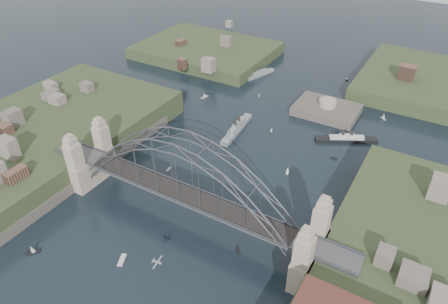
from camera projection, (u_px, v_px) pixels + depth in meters
ground at (188, 220)px, 101.52m from camera, size 500.00×500.00×0.00m
bridge at (185, 182)px, 94.46m from camera, size 84.00×13.80×24.60m
shore_west at (34, 148)px, 124.27m from camera, size 50.50×90.00×12.00m
headland_nw at (207, 54)px, 191.22m from camera, size 60.00×45.00×9.00m
fort_island at (326, 114)px, 146.14m from camera, size 22.00×16.00×9.40m
naval_cruiser_near at (237, 128)px, 135.65m from camera, size 4.68×20.62×6.14m
naval_cruiser_far at (260, 74)px, 172.30m from camera, size 6.90×14.99×5.11m
ocean_liner at (346, 139)px, 130.51m from camera, size 18.65×11.87×4.86m
aeroplane at (157, 262)px, 81.57m from camera, size 1.99×3.63×0.53m
small_boat_a at (169, 170)px, 118.34m from camera, size 0.97×2.26×0.45m
small_boat_b at (288, 170)px, 116.73m from camera, size 1.37×1.86×2.38m
small_boat_c at (122, 260)px, 90.93m from camera, size 2.41×3.61×0.45m
small_boat_d at (334, 158)px, 122.98m from camera, size 2.00×0.82×0.45m
small_boat_e at (204, 96)px, 155.67m from camera, size 1.73×3.48×2.38m
small_boat_f at (271, 130)px, 135.93m from camera, size 0.90×1.44×1.43m
small_boat_h at (259, 95)px, 157.16m from camera, size 1.27×1.78×0.45m
small_boat_i at (316, 231)px, 98.33m from camera, size 1.72×2.35×0.45m
small_boat_j at (32, 250)px, 92.48m from camera, size 2.71×3.10×2.38m
small_boat_k at (347, 79)px, 168.83m from camera, size 1.61×1.58×1.43m
small_boat_l at (145, 122)px, 139.02m from camera, size 2.58×1.22×2.38m
small_boat_m at (238, 250)px, 93.28m from camera, size 1.83×2.34×0.45m
small_boat_n at (383, 117)px, 142.13m from camera, size 2.29×2.15×2.38m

